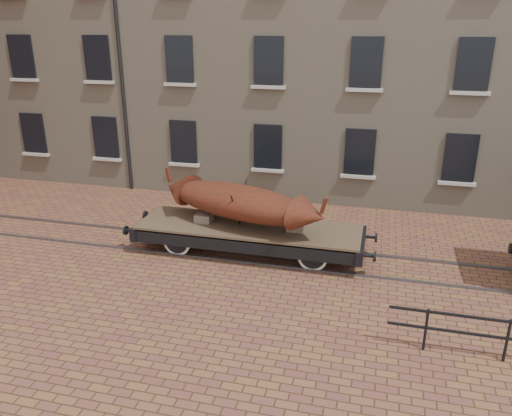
# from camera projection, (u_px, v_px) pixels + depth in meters

# --- Properties ---
(ground) EXTENTS (90.00, 90.00, 0.00)m
(ground) POSITION_uv_depth(u_px,v_px,m) (311.00, 259.00, 14.97)
(ground) COLOR brown
(warehouse_cream) EXTENTS (40.00, 10.19, 14.00)m
(warehouse_cream) POSITION_uv_depth(u_px,v_px,m) (423.00, 15.00, 20.94)
(warehouse_cream) COLOR tan
(warehouse_cream) RESTS_ON ground
(rail_track) EXTENTS (30.00, 1.52, 0.06)m
(rail_track) POSITION_uv_depth(u_px,v_px,m) (311.00, 258.00, 14.96)
(rail_track) COLOR #59595E
(rail_track) RESTS_ON ground
(flatcar_wagon) EXTENTS (7.62, 2.07, 1.15)m
(flatcar_wagon) POSITION_uv_depth(u_px,v_px,m) (249.00, 231.00, 15.17)
(flatcar_wagon) COLOR #4D3825
(flatcar_wagon) RESTS_ON ground
(iron_boat) EXTENTS (5.61, 2.99, 1.40)m
(iron_boat) POSITION_uv_depth(u_px,v_px,m) (239.00, 202.00, 14.92)
(iron_boat) COLOR maroon
(iron_boat) RESTS_ON flatcar_wagon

